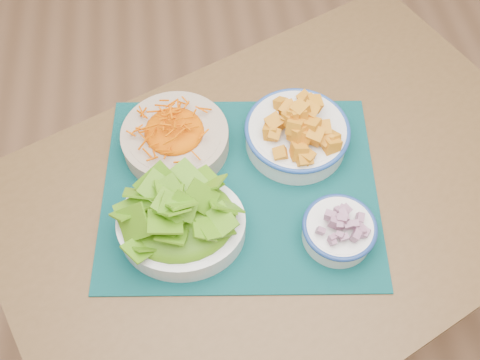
{
  "coord_description": "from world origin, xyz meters",
  "views": [
    {
      "loc": [
        0.1,
        -0.29,
        1.7
      ],
      "look_at": [
        0.18,
        0.27,
        0.78
      ],
      "focal_mm": 40.0,
      "sensor_mm": 36.0,
      "label": 1
    }
  ],
  "objects_px": {
    "lettuce_bowl": "(181,220)",
    "onion_bowl": "(339,228)",
    "table": "(284,213)",
    "placemat": "(240,188)",
    "squash_bowl": "(297,129)",
    "carrot_bowl": "(175,135)"
  },
  "relations": [
    {
      "from": "lettuce_bowl",
      "to": "table",
      "type": "bearing_deg",
      "value": 25.19
    },
    {
      "from": "table",
      "to": "squash_bowl",
      "type": "height_order",
      "value": "squash_bowl"
    },
    {
      "from": "placemat",
      "to": "lettuce_bowl",
      "type": "height_order",
      "value": "lettuce_bowl"
    },
    {
      "from": "carrot_bowl",
      "to": "lettuce_bowl",
      "type": "distance_m",
      "value": 0.21
    },
    {
      "from": "placemat",
      "to": "carrot_bowl",
      "type": "bearing_deg",
      "value": 142.2
    },
    {
      "from": "table",
      "to": "onion_bowl",
      "type": "height_order",
      "value": "onion_bowl"
    },
    {
      "from": "squash_bowl",
      "to": "carrot_bowl",
      "type": "bearing_deg",
      "value": 174.56
    },
    {
      "from": "table",
      "to": "carrot_bowl",
      "type": "height_order",
      "value": "carrot_bowl"
    },
    {
      "from": "squash_bowl",
      "to": "onion_bowl",
      "type": "distance_m",
      "value": 0.23
    },
    {
      "from": "placemat",
      "to": "squash_bowl",
      "type": "bearing_deg",
      "value": 42.63
    },
    {
      "from": "placemat",
      "to": "squash_bowl",
      "type": "relative_size",
      "value": 2.13
    },
    {
      "from": "onion_bowl",
      "to": "table",
      "type": "bearing_deg",
      "value": 122.42
    },
    {
      "from": "carrot_bowl",
      "to": "table",
      "type": "bearing_deg",
      "value": -31.89
    },
    {
      "from": "lettuce_bowl",
      "to": "onion_bowl",
      "type": "relative_size",
      "value": 1.88
    },
    {
      "from": "table",
      "to": "placemat",
      "type": "distance_m",
      "value": 0.14
    },
    {
      "from": "lettuce_bowl",
      "to": "onion_bowl",
      "type": "bearing_deg",
      "value": -2.1
    },
    {
      "from": "carrot_bowl",
      "to": "lettuce_bowl",
      "type": "relative_size",
      "value": 1.08
    },
    {
      "from": "placemat",
      "to": "lettuce_bowl",
      "type": "bearing_deg",
      "value": -137.83
    },
    {
      "from": "carrot_bowl",
      "to": "lettuce_bowl",
      "type": "xyz_separation_m",
      "value": [
        -0.0,
        -0.21,
        0.01
      ]
    },
    {
      "from": "table",
      "to": "lettuce_bowl",
      "type": "bearing_deg",
      "value": 173.99
    },
    {
      "from": "placemat",
      "to": "lettuce_bowl",
      "type": "distance_m",
      "value": 0.16
    },
    {
      "from": "lettuce_bowl",
      "to": "onion_bowl",
      "type": "height_order",
      "value": "lettuce_bowl"
    }
  ]
}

